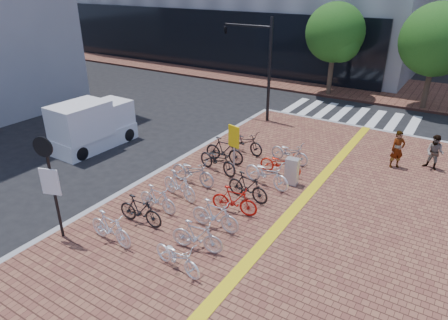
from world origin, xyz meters
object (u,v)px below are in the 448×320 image
Objects in this scene: bike_0 at (110,228)px; bike_8 at (177,256)px; bike_3 at (179,185)px; pedestrian_b at (435,153)px; bike_9 at (197,236)px; bike_10 at (215,215)px; notice_sign at (50,176)px; box_truck at (92,126)px; yellow_sign at (234,141)px; traffic_light_pole at (249,49)px; bike_11 at (234,200)px; bike_14 at (280,164)px; utility_box at (292,171)px; bike_4 at (193,171)px; bike_5 at (218,160)px; bike_6 at (224,150)px; bike_2 at (157,199)px; pedestrian_a at (397,149)px; bike_1 at (140,210)px; bike_15 at (290,152)px; bike_13 at (267,173)px; bike_12 at (248,187)px.

bike_8 is (2.48, 0.08, -0.07)m from bike_0.
bike_3 is 10.61m from pedestrian_b.
bike_10 is at bearing -4.03° from bike_9.
box_truck is (-5.04, 5.75, -1.18)m from notice_sign.
bike_9 is at bearing -121.54° from bike_3.
bike_8 is at bearing -73.33° from yellow_sign.
bike_0 is 0.31× the size of traffic_light_pole.
bike_14 is (0.06, 3.55, -0.03)m from bike_11.
traffic_light_pole is (-5.45, 6.27, 3.27)m from utility_box.
bike_5 is (0.25, 1.38, 0.01)m from bike_4.
box_truck is at bearing 102.62° from bike_6.
bike_2 is 0.96× the size of bike_11.
bike_5 is 4.12m from bike_10.
bike_9 is 9.83m from pedestrian_a.
bike_5 is 1.24× the size of pedestrian_a.
bike_1 is 0.30× the size of traffic_light_pole.
traffic_light_pole reaches higher than bike_6.
bike_6 reaches higher than bike_15.
traffic_light_pole is at bearing 44.12° from bike_13.
bike_6 is at bearing 30.26° from bike_8.
bike_12 reaches higher than bike_10.
bike_8 is at bearing -159.38° from bike_6.
bike_2 is at bearing 60.76° from notice_sign.
bike_5 is at bearing -1.35° from bike_2.
bike_3 is 1.15× the size of pedestrian_b.
bike_5 is 1.17× the size of bike_10.
bike_0 reaches higher than bike_11.
bike_5 is 0.99× the size of bike_13.
bike_1 is at bearing -169.40° from bike_3.
utility_box is at bearing 9.57° from yellow_sign.
bike_2 is at bearing -175.41° from bike_4.
bike_13 is 8.96m from box_truck.
bike_5 is 3.22m from bike_15.
bike_10 is at bearing -67.20° from yellow_sign.
box_truck is (-9.01, 4.03, 0.45)m from bike_9.
pedestrian_a is (3.92, 7.88, 0.29)m from bike_10.
pedestrian_a reaches higher than bike_6.
pedestrian_a is at bearing -16.42° from traffic_light_pole.
bike_0 is at bearing 167.72° from bike_13.
bike_14 is (2.52, 2.56, -0.06)m from bike_4.
bike_1 is at bearing -0.40° from bike_0.
bike_2 is at bearing -114.32° from pedestrian_b.
bike_0 is 4.11m from bike_11.
box_truck is (-6.42, -1.58, 0.38)m from bike_6.
bike_1 is at bearing -120.42° from utility_box.
bike_15 is (2.15, 4.94, -0.04)m from bike_3.
bike_14 is at bearing -16.49° from bike_0.
bike_15 is 0.54× the size of notice_sign.
bike_10 reaches higher than bike_2.
utility_box is (0.79, 2.99, 0.04)m from bike_11.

